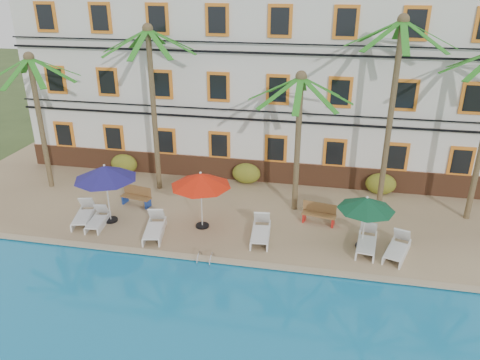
% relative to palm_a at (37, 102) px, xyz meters
% --- Properties ---
extents(ground, '(100.00, 100.00, 0.00)m').
position_rel_palm_a_xyz_m(ground, '(9.94, -4.20, -4.76)').
color(ground, '#384C23').
rests_on(ground, ground).
extents(pool_deck, '(30.00, 12.00, 0.25)m').
position_rel_palm_a_xyz_m(pool_deck, '(9.94, 0.80, -4.63)').
color(pool_deck, tan).
rests_on(pool_deck, ground).
extents(pool_coping, '(30.00, 0.35, 0.06)m').
position_rel_palm_a_xyz_m(pool_coping, '(9.94, -5.10, -4.48)').
color(pool_coping, tan).
rests_on(pool_coping, pool_deck).
extents(hotel_building, '(25.40, 6.44, 10.22)m').
position_rel_palm_a_xyz_m(hotel_building, '(9.94, 5.79, 0.62)').
color(hotel_building, silver).
rests_on(hotel_building, pool_deck).
extents(palm_a, '(4.51, 4.51, 6.89)m').
position_rel_palm_a_xyz_m(palm_a, '(0.00, 0.00, 0.00)').
color(palm_a, brown).
rests_on(palm_a, pool_deck).
extents(palm_b, '(4.51, 4.51, 8.18)m').
position_rel_palm_a_xyz_m(palm_b, '(5.64, 0.91, 0.75)').
color(palm_b, brown).
rests_on(palm_b, pool_deck).
extents(palm_c, '(4.51, 4.51, 6.49)m').
position_rel_palm_a_xyz_m(palm_c, '(12.74, -0.09, -0.23)').
color(palm_c, brown).
rests_on(palm_c, pool_deck).
extents(palm_d, '(4.51, 4.51, 8.77)m').
position_rel_palm_a_xyz_m(palm_d, '(16.66, 0.75, 1.08)').
color(palm_d, brown).
rests_on(palm_d, pool_deck).
extents(shrub_left, '(1.50, 0.90, 1.10)m').
position_rel_palm_a_xyz_m(shrub_left, '(3.05, 2.40, -3.96)').
color(shrub_left, '#235016').
rests_on(shrub_left, pool_deck).
extents(shrub_mid, '(1.50, 0.90, 1.10)m').
position_rel_palm_a_xyz_m(shrub_mid, '(9.96, 2.40, -3.96)').
color(shrub_mid, '#235016').
rests_on(shrub_mid, pool_deck).
extents(shrub_right, '(1.50, 0.90, 1.10)m').
position_rel_palm_a_xyz_m(shrub_right, '(16.83, 2.40, -3.96)').
color(shrub_right, '#235016').
rests_on(shrub_right, pool_deck).
extents(umbrella_blue, '(2.75, 2.75, 2.74)m').
position_rel_palm_a_xyz_m(umbrella_blue, '(4.75, -2.92, -2.16)').
color(umbrella_blue, black).
rests_on(umbrella_blue, pool_deck).
extents(umbrella_red, '(2.62, 2.62, 2.62)m').
position_rel_palm_a_xyz_m(umbrella_red, '(8.93, -2.61, -2.27)').
color(umbrella_red, black).
rests_on(umbrella_red, pool_deck).
extents(umbrella_green, '(2.28, 2.28, 2.28)m').
position_rel_palm_a_xyz_m(umbrella_green, '(15.74, -2.94, -2.56)').
color(umbrella_green, black).
rests_on(umbrella_green, pool_deck).
extents(lounger_a, '(1.17, 2.09, 0.93)m').
position_rel_palm_a_xyz_m(lounger_a, '(3.59, -3.14, -4.20)').
color(lounger_a, silver).
rests_on(lounger_a, pool_deck).
extents(lounger_b, '(0.84, 1.81, 0.82)m').
position_rel_palm_a_xyz_m(lounger_b, '(4.38, -3.38, -4.24)').
color(lounger_b, silver).
rests_on(lounger_b, pool_deck).
extents(lounger_c, '(1.14, 2.16, 0.97)m').
position_rel_palm_a_xyz_m(lounger_c, '(7.13, -3.64, -4.19)').
color(lounger_c, silver).
rests_on(lounger_c, pool_deck).
extents(lounger_d, '(0.91, 2.12, 0.98)m').
position_rel_palm_a_xyz_m(lounger_d, '(11.60, -3.07, -4.19)').
color(lounger_d, silver).
rests_on(lounger_d, pool_deck).
extents(lounger_e, '(0.95, 2.09, 0.96)m').
position_rel_palm_a_xyz_m(lounger_e, '(15.92, -3.03, -4.20)').
color(lounger_e, silver).
rests_on(lounger_e, pool_deck).
extents(lounger_f, '(1.29, 2.08, 0.93)m').
position_rel_palm_a_xyz_m(lounger_f, '(17.09, -3.28, -4.20)').
color(lounger_f, silver).
rests_on(lounger_f, pool_deck).
extents(bench_left, '(1.56, 0.76, 0.93)m').
position_rel_palm_a_xyz_m(bench_left, '(5.28, -1.14, -4.04)').
color(bench_left, olive).
rests_on(bench_left, pool_deck).
extents(bench_right, '(1.56, 0.74, 0.93)m').
position_rel_palm_a_xyz_m(bench_right, '(13.94, -1.23, -4.04)').
color(bench_right, olive).
rests_on(bench_right, pool_deck).
extents(pool_ladder, '(0.54, 0.74, 0.74)m').
position_rel_palm_a_xyz_m(pool_ladder, '(9.78, -5.20, -4.51)').
color(pool_ladder, silver).
rests_on(pool_ladder, ground).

